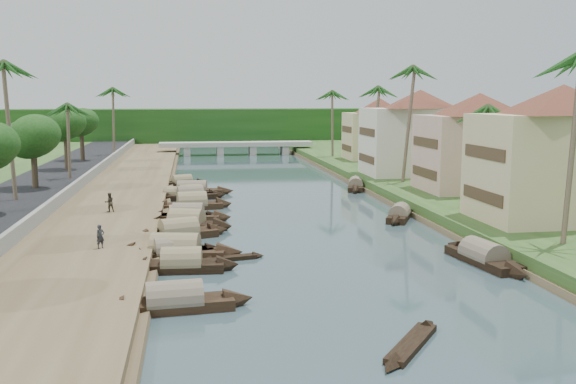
{
  "coord_description": "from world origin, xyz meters",
  "views": [
    {
      "loc": [
        -8.49,
        -46.37,
        10.37
      ],
      "look_at": [
        0.18,
        10.14,
        2.0
      ],
      "focal_mm": 40.0,
      "sensor_mm": 36.0,
      "label": 1
    }
  ],
  "objects": [
    {
      "name": "bridge",
      "position": [
        0.0,
        72.0,
        1.72
      ],
      "size": [
        28.0,
        4.0,
        2.4
      ],
      "color": "#9B9B91",
      "rests_on": "ground"
    },
    {
      "name": "palm_2",
      "position": [
        15.0,
        21.36,
        13.32
      ],
      "size": [
        3.2,
        3.2,
        14.01
      ],
      "color": "brown",
      "rests_on": "ground"
    },
    {
      "name": "building_far",
      "position": [
        18.99,
        28.0,
        6.38
      ],
      "size": [
        15.59,
        15.59,
        10.2
      ],
      "color": "beige",
      "rests_on": "right_bank"
    },
    {
      "name": "sampan_16",
      "position": [
        10.28,
        24.6,
        0.41
      ],
      "size": [
        3.56,
        8.21,
        2.01
      ],
      "rotation": [
        0.0,
        0.0,
        1.31
      ],
      "color": "black",
      "rests_on": "ground"
    },
    {
      "name": "tree_4",
      "position": [
        -24.0,
        38.32,
        7.04
      ],
      "size": [
        4.61,
        4.61,
        7.65
      ],
      "color": "#433726",
      "rests_on": "ground"
    },
    {
      "name": "sampan_0",
      "position": [
        -9.4,
        -15.41,
        0.41
      ],
      "size": [
        8.2,
        2.36,
        2.14
      ],
      "rotation": [
        0.0,
        0.0,
        0.09
      ],
      "color": "black",
      "rests_on": "ground"
    },
    {
      "name": "sampan_6",
      "position": [
        -8.75,
        8.1,
        0.42
      ],
      "size": [
        7.75,
        2.94,
        2.26
      ],
      "rotation": [
        0.0,
        0.0,
        -0.16
      ],
      "color": "black",
      "rests_on": "ground"
    },
    {
      "name": "sampan_3",
      "position": [
        -9.7,
        -4.79,
        0.41
      ],
      "size": [
        7.34,
        2.89,
        1.97
      ],
      "rotation": [
        0.0,
        0.0,
        0.2
      ],
      "color": "black",
      "rests_on": "ground"
    },
    {
      "name": "left_bank",
      "position": [
        -16.0,
        20.0,
        0.4
      ],
      "size": [
        10.0,
        180.0,
        0.8
      ],
      "primitive_type": "cube",
      "color": "brown",
      "rests_on": "ground"
    },
    {
      "name": "sampan_12",
      "position": [
        -8.32,
        23.65,
        0.41
      ],
      "size": [
        9.37,
        2.82,
        2.19
      ],
      "rotation": [
        0.0,
        0.0,
        -0.13
      ],
      "color": "black",
      "rests_on": "ground"
    },
    {
      "name": "tree_6",
      "position": [
        24.0,
        29.28,
        6.78
      ],
      "size": [
        4.61,
        4.61,
        7.59
      ],
      "color": "#433726",
      "rests_on": "ground"
    },
    {
      "name": "person_far",
      "position": [
        -15.36,
        9.04,
        1.62
      ],
      "size": [
        0.99,
        0.9,
        1.65
      ],
      "primitive_type": "imported",
      "rotation": [
        0.0,
        0.0,
        3.56
      ],
      "color": "#353125",
      "rests_on": "left_bank"
    },
    {
      "name": "building_distant",
      "position": [
        19.99,
        48.0,
        5.88
      ],
      "size": [
        12.62,
        12.62,
        9.2
      ],
      "color": "#CEB08A",
      "rests_on": "right_bank"
    },
    {
      "name": "sampan_7",
      "position": [
        -9.19,
        8.43,
        0.4
      ],
      "size": [
        6.77,
        1.61,
        1.85
      ],
      "rotation": [
        0.0,
        0.0,
        -0.01
      ],
      "color": "black",
      "rests_on": "ground"
    },
    {
      "name": "palm_0",
      "position": [
        15.0,
        -9.56,
        12.63
      ],
      "size": [
        3.2,
        3.2,
        13.29
      ],
      "color": "brown",
      "rests_on": "ground"
    },
    {
      "name": "palm_6",
      "position": [
        -22.0,
        28.69,
        9.41
      ],
      "size": [
        3.2,
        3.2,
        9.73
      ],
      "color": "brown",
      "rests_on": "ground"
    },
    {
      "name": "sampan_2",
      "position": [
        -9.57,
        -4.53,
        0.42
      ],
      "size": [
        9.35,
        3.45,
        2.39
      ],
      "rotation": [
        0.0,
        0.0,
        -0.18
      ],
      "color": "black",
      "rests_on": "ground"
    },
    {
      "name": "sampan_10",
      "position": [
        -10.07,
        20.27,
        0.4
      ],
      "size": [
        6.58,
        3.37,
        1.85
      ],
      "rotation": [
        0.0,
        0.0,
        -0.33
      ],
      "color": "black",
      "rests_on": "ground"
    },
    {
      "name": "sampan_8",
      "position": [
        -8.4,
        14.16,
        0.42
      ],
      "size": [
        8.1,
        2.87,
        2.43
      ],
      "rotation": [
        0.0,
        0.0,
        0.13
      ],
      "color": "black",
      "rests_on": "ground"
    },
    {
      "name": "palm_3",
      "position": [
        16.0,
        37.46,
        11.5
      ],
      "size": [
        3.2,
        3.2,
        12.11
      ],
      "color": "brown",
      "rests_on": "ground"
    },
    {
      "name": "sampan_14",
      "position": [
        9.73,
        -9.23,
        0.41
      ],
      "size": [
        2.85,
        9.13,
        2.18
      ],
      "rotation": [
        0.0,
        0.0,
        1.71
      ],
      "color": "black",
      "rests_on": "ground"
    },
    {
      "name": "palm_5",
      "position": [
        -24.0,
        13.04,
        13.06
      ],
      "size": [
        3.2,
        3.2,
        13.53
      ],
      "color": "brown",
      "rests_on": "ground"
    },
    {
      "name": "palm_8",
      "position": [
        -20.5,
        59.52,
        11.58
      ],
      "size": [
        3.2,
        3.2,
        11.98
      ],
      "color": "brown",
      "rests_on": "ground"
    },
    {
      "name": "sampan_15",
      "position": [
        9.27,
        5.89,
        0.41
      ],
      "size": [
        4.41,
        6.87,
        1.91
      ],
      "rotation": [
        0.0,
        0.0,
        1.1
      ],
      "color": "black",
      "rests_on": "ground"
    },
    {
      "name": "person_near",
      "position": [
        -14.3,
        -4.72,
        1.58
      ],
      "size": [
        0.68,
        0.64,
        1.55
      ],
      "primitive_type": "imported",
      "rotation": [
        0.0,
        0.0,
        0.65
      ],
      "color": "#212328",
      "rests_on": "left_bank"
    },
    {
      "name": "canoe_2",
      "position": [
        -9.62,
        15.85,
        0.1
      ],
      "size": [
        5.8,
        0.92,
        0.84
      ],
      "rotation": [
        0.0,
        0.0,
        0.01
      ],
      "color": "black",
      "rests_on": "ground"
    },
    {
      "name": "right_bank",
      "position": [
        19.0,
        20.0,
        0.6
      ],
      "size": [
        16.0,
        180.0,
        1.2
      ],
      "primitive_type": "cube",
      "color": "#284B1E",
      "rests_on": "ground"
    },
    {
      "name": "retaining_wall",
      "position": [
        -20.2,
        20.0,
        1.35
      ],
      "size": [
        0.4,
        180.0,
        1.1
      ],
      "primitive_type": "cube",
      "color": "gray",
      "rests_on": "left_bank"
    },
    {
      "name": "building_mid",
      "position": [
        19.99,
        14.0,
        6.13
      ],
      "size": [
        14.11,
        14.11,
        9.7
      ],
      "color": "tan",
      "rests_on": "right_bank"
    },
    {
      "name": "treeline",
      "position": [
        0.0,
        100.0,
        4.0
      ],
      "size": [
        120.0,
        14.0,
        8.0
      ],
      "color": "#133A0F",
      "rests_on": "ground"
    },
    {
      "name": "tree_3",
      "position": [
        -24.0,
        20.92,
        6.48
      ],
      "size": [
        4.89,
        4.89,
        7.17
      ],
      "color": "#433726",
      "rests_on": "ground"
    },
    {
      "name": "tree_5",
      "position": [
        -24.0,
        50.49,
        6.8
      ],
      "size": [
        4.47,
        4.47,
        7.35
      ],
      "color": "#433726",
      "rests_on": "ground"
    },
    {
      "name": "sampan_1",
      "position": [
        -9.13,
        -8.1,
        0.41
      ],
      "size": [
        7.22,
        2.16,
        2.13
      ],
      "rotation": [
        0.0,
        0.0,
        -0.07
      ],
      "color": "black",
      "rests_on": "ground"
    },
    {
      "name": "palm_1",
      "position": [
        16.0,
        4.89,
        9.41
      ],
      "size": [
        3.2,
        3.2,
        9.94
      ],
      "color": "brown",
      "rests_on": "ground"
    },
    {
      "name": "sampan_9",
      "position": [
        -8.55,
        19.96,
        0.41
      ],
      "size": [
        7.87,
        2.95,
        1.99
      ],
      "rotation": [
        0.0,
        0.0,
        0.19
      ],
      "color": "black",
      "rests_on": "ground"
    },
    {
      "name": "road",
      "position": [
        -24.5,
        20.0,
        0.7
      ],
      "size": [
        8.0,
        180.0,
        1.4
      ],
      "primitive_type": "cube",
      "color": "black",
      "rests_on": "ground"
    },
    {
      "name": "sampan_11",
      "position": [
        -8.53,
        20.93,
        0.41
      ],
      "size": [
        7.02,
        2.57,
        2.01
      ],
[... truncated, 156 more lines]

